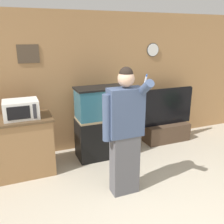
{
  "coord_description": "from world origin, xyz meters",
  "views": [
    {
      "loc": [
        -1.45,
        -1.69,
        2.19
      ],
      "look_at": [
        -0.07,
        1.7,
        1.05
      ],
      "focal_mm": 40.0,
      "sensor_mm": 36.0,
      "label": 1
    }
  ],
  "objects_px": {
    "aquarium_on_stand": "(103,123)",
    "tv_on_stand": "(166,126)",
    "counter_island": "(10,148)",
    "person_standing": "(125,131)",
    "microwave": "(21,109)"
  },
  "relations": [
    {
      "from": "tv_on_stand",
      "to": "person_standing",
      "type": "bearing_deg",
      "value": -140.51
    },
    {
      "from": "tv_on_stand",
      "to": "person_standing",
      "type": "xyz_separation_m",
      "value": [
        -1.6,
        -1.32,
        0.61
      ]
    },
    {
      "from": "aquarium_on_stand",
      "to": "tv_on_stand",
      "type": "relative_size",
      "value": 1.13
    },
    {
      "from": "aquarium_on_stand",
      "to": "tv_on_stand",
      "type": "distance_m",
      "value": 1.53
    },
    {
      "from": "counter_island",
      "to": "person_standing",
      "type": "xyz_separation_m",
      "value": [
        1.48,
        -1.08,
        0.46
      ]
    },
    {
      "from": "counter_island",
      "to": "aquarium_on_stand",
      "type": "height_order",
      "value": "aquarium_on_stand"
    },
    {
      "from": "counter_island",
      "to": "tv_on_stand",
      "type": "bearing_deg",
      "value": 4.42
    },
    {
      "from": "microwave",
      "to": "aquarium_on_stand",
      "type": "xyz_separation_m",
      "value": [
        1.37,
        0.11,
        -0.44
      ]
    },
    {
      "from": "counter_island",
      "to": "aquarium_on_stand",
      "type": "bearing_deg",
      "value": 3.56
    },
    {
      "from": "microwave",
      "to": "person_standing",
      "type": "xyz_separation_m",
      "value": [
        1.26,
        -1.07,
        -0.16
      ]
    },
    {
      "from": "counter_island",
      "to": "person_standing",
      "type": "bearing_deg",
      "value": -36.28
    },
    {
      "from": "tv_on_stand",
      "to": "person_standing",
      "type": "relative_size",
      "value": 0.65
    },
    {
      "from": "tv_on_stand",
      "to": "person_standing",
      "type": "distance_m",
      "value": 2.16
    },
    {
      "from": "microwave",
      "to": "tv_on_stand",
      "type": "xyz_separation_m",
      "value": [
        2.86,
        0.25,
        -0.76
      ]
    },
    {
      "from": "counter_island",
      "to": "tv_on_stand",
      "type": "height_order",
      "value": "tv_on_stand"
    }
  ]
}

